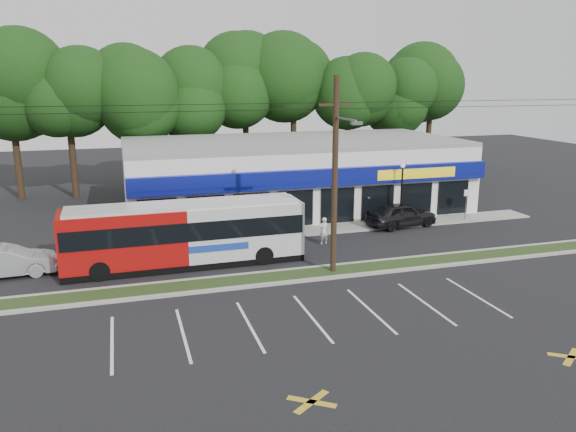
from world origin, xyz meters
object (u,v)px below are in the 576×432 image
Objects in this scene: pedestrian_a at (324,231)px; pedestrian_b at (279,228)px; car_dark at (401,215)px; car_silver at (6,261)px; utility_pole at (332,170)px; lamp_post at (402,187)px; sign_post at (466,199)px; metrobus at (185,233)px.

pedestrian_b is (-2.33, 1.78, -0.09)m from pedestrian_a.
car_silver is at bearing 89.49° from car_dark.
utility_pole is 11.76× the size of lamp_post.
pedestrian_a is at bearing -167.56° from sign_post.
utility_pole reaches higher than pedestrian_a.
lamp_post reaches higher than pedestrian_b.
utility_pole is 29.79× the size of pedestrian_a.
pedestrian_a is at bearing 73.52° from utility_pole.
metrobus is 9.05m from car_silver.
car_dark is at bearing -86.62° from car_silver.
utility_pole reaches higher than lamp_post.
utility_pole is 15.71m from sign_post.
car_silver is at bearing 14.18° from pedestrian_b.
sign_post is 1.33× the size of pedestrian_a.
utility_pole is 17.16m from car_silver.
utility_pole is at bearing 62.79° from pedestrian_a.
car_dark is at bearing -170.81° from pedestrian_a.
metrobus is at bearing -164.15° from lamp_post.
metrobus is (-15.14, -4.30, -0.86)m from lamp_post.
lamp_post is at bearing 177.42° from sign_post.
lamp_post reaches higher than pedestrian_a.
sign_post is (5.00, -0.23, -1.12)m from lamp_post.
utility_pole is 22.47× the size of sign_post.
lamp_post is 1.91× the size of sign_post.
car_dark is at bearing 42.93° from utility_pole.
lamp_post is 7.46m from pedestrian_a.
car_silver is (-29.10, -3.27, -0.76)m from sign_post.
sign_post is at bearing -178.29° from pedestrian_a.
lamp_post is 24.43m from car_silver.
utility_pole is 8.33m from pedestrian_b.
sign_post is 0.46× the size of car_silver.
pedestrian_b is at bearing 27.41° from metrobus.
metrobus is 8.66m from pedestrian_a.
pedestrian_a is 1.11× the size of pedestrian_b.
car_dark is at bearing 13.77° from metrobus.
car_silver is at bearing -171.74° from lamp_post.
sign_post is at bearing 10.78° from metrobus.
pedestrian_a is (8.48, 1.50, -0.97)m from metrobus.
lamp_post is 0.88× the size of car_silver.
metrobus is at bearing 152.88° from utility_pole.
pedestrian_a is (17.44, 0.70, 0.04)m from car_silver.
utility_pole reaches higher than sign_post.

